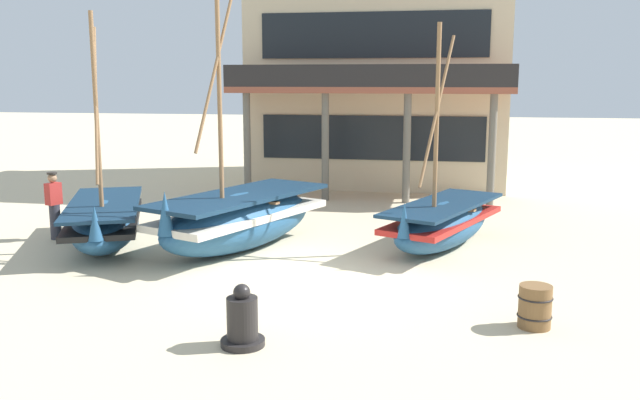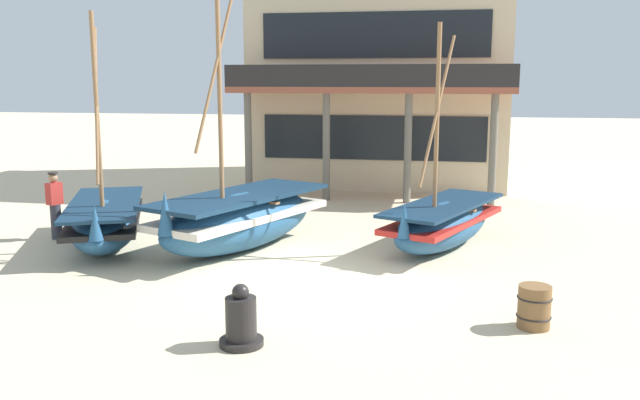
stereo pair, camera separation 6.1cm
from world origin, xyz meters
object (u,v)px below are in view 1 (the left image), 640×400
Objects in this scene: fishing_boat_near_left at (240,218)px; fishing_boat_far_right at (105,221)px; fisherman_by_hull at (54,206)px; fishing_boat_centre_large at (442,223)px; wooden_barrel at (535,307)px; harbor_building_main at (382,41)px; capstan_winch at (242,322)px.

fishing_boat_near_left is 1.21× the size of fishing_boat_far_right.
fishing_boat_near_left reaches higher than fisherman_by_hull.
wooden_barrel is (1.48, -5.06, -0.25)m from fishing_boat_centre_large.
harbor_building_main is (5.46, 12.12, 4.79)m from fishing_boat_far_right.
fishing_boat_centre_large is at bearing 12.14° from fishing_boat_near_left.
fishing_boat_centre_large reaches higher than fisherman_by_hull.
fisherman_by_hull is at bearing 178.58° from fishing_boat_near_left.
fishing_boat_centre_large is 8.05m from fishing_boat_far_right.
fishing_boat_far_right is 1.58m from fisherman_by_hull.
fishing_boat_far_right is at bearing 133.11° from capstan_winch.
wooden_barrel is at bearing -73.67° from fishing_boat_centre_large.
fishing_boat_near_left is 0.61× the size of harbor_building_main.
fishing_boat_far_right is 3.22× the size of fisherman_by_hull.
harbor_building_main is (0.42, 17.50, 5.01)m from capstan_winch.
fisherman_by_hull reaches higher than capstan_winch.
fishing_boat_near_left is 3.89× the size of fisherman_by_hull.
fishing_boat_far_right is at bearing -12.95° from fisherman_by_hull.
fishing_boat_far_right is (-7.95, -1.24, -0.01)m from fishing_boat_centre_large.
harbor_building_main is at bearing 104.01° from wooden_barrel.
fishing_boat_near_left is at bearing -100.37° from harbor_building_main.
wooden_barrel is (10.96, -4.17, -0.48)m from fisherman_by_hull.
fishing_boat_centre_large is at bearing 106.33° from wooden_barrel.
fishing_boat_centre_large is at bearing -77.09° from harbor_building_main.
fishing_boat_far_right reaches higher than wooden_barrel.
fishing_boat_far_right is at bearing 157.95° from wooden_barrel.
fisherman_by_hull is at bearing 167.05° from fishing_boat_far_right.
harbor_building_main reaches higher than fishing_boat_centre_large.
harbor_building_main is (6.98, 11.77, 4.55)m from fisherman_by_hull.
capstan_winch is 1.37× the size of wooden_barrel.
harbor_building_main is (-3.98, 15.94, 5.03)m from wooden_barrel.
fisherman_by_hull is 11.74m from wooden_barrel.
capstan_winch reaches higher than wooden_barrel.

